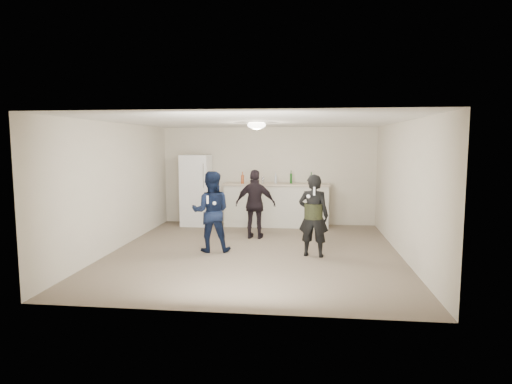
# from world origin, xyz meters

# --- Properties ---
(floor) EXTENTS (6.00, 6.00, 0.00)m
(floor) POSITION_xyz_m (0.00, 0.00, 0.00)
(floor) COLOR #6B5B4C
(floor) RESTS_ON ground
(ceiling) EXTENTS (6.00, 6.00, 0.00)m
(ceiling) POSITION_xyz_m (0.00, 0.00, 2.50)
(ceiling) COLOR silver
(ceiling) RESTS_ON wall_back
(wall_back) EXTENTS (6.00, 0.00, 6.00)m
(wall_back) POSITION_xyz_m (0.00, 3.00, 1.25)
(wall_back) COLOR beige
(wall_back) RESTS_ON floor
(wall_front) EXTENTS (6.00, 0.00, 6.00)m
(wall_front) POSITION_xyz_m (0.00, -3.00, 1.25)
(wall_front) COLOR beige
(wall_front) RESTS_ON floor
(wall_left) EXTENTS (0.00, 6.00, 6.00)m
(wall_left) POSITION_xyz_m (-2.75, 0.00, 1.25)
(wall_left) COLOR beige
(wall_left) RESTS_ON floor
(wall_right) EXTENTS (0.00, 6.00, 6.00)m
(wall_right) POSITION_xyz_m (2.75, 0.00, 1.25)
(wall_right) COLOR beige
(wall_right) RESTS_ON floor
(counter) EXTENTS (2.60, 0.56, 1.05)m
(counter) POSITION_xyz_m (0.24, 2.67, 0.53)
(counter) COLOR beige
(counter) RESTS_ON floor
(counter_top) EXTENTS (2.68, 0.64, 0.04)m
(counter_top) POSITION_xyz_m (0.24, 2.67, 1.07)
(counter_top) COLOR #BCA992
(counter_top) RESTS_ON counter
(fridge) EXTENTS (0.70, 0.70, 1.80)m
(fridge) POSITION_xyz_m (-1.81, 2.60, 0.90)
(fridge) COLOR white
(fridge) RESTS_ON floor
(fridge_handle) EXTENTS (0.02, 0.02, 0.60)m
(fridge_handle) POSITION_xyz_m (-1.53, 2.23, 1.30)
(fridge_handle) COLOR #B8B8BD
(fridge_handle) RESTS_ON fridge
(ceiling_dome) EXTENTS (0.36, 0.36, 0.16)m
(ceiling_dome) POSITION_xyz_m (0.00, 0.30, 2.45)
(ceiling_dome) COLOR white
(ceiling_dome) RESTS_ON ceiling
(shaker) EXTENTS (0.08, 0.08, 0.17)m
(shaker) POSITION_xyz_m (-0.11, 2.64, 1.18)
(shaker) COLOR silver
(shaker) RESTS_ON counter_top
(man) EXTENTS (0.83, 0.69, 1.56)m
(man) POSITION_xyz_m (-0.85, -0.01, 0.78)
(man) COLOR #102045
(man) RESTS_ON floor
(woman) EXTENTS (0.61, 0.46, 1.53)m
(woman) POSITION_xyz_m (1.11, -0.17, 0.77)
(woman) COLOR black
(woman) RESTS_ON floor
(camo_shorts) EXTENTS (0.34, 0.34, 0.28)m
(camo_shorts) POSITION_xyz_m (1.11, -0.17, 0.85)
(camo_shorts) COLOR #2B3417
(camo_shorts) RESTS_ON woman
(spectator) EXTENTS (0.92, 0.44, 1.52)m
(spectator) POSITION_xyz_m (-0.13, 1.21, 0.76)
(spectator) COLOR black
(spectator) RESTS_ON floor
(remote_man) EXTENTS (0.04, 0.04, 0.15)m
(remote_man) POSITION_xyz_m (-0.85, -0.29, 1.05)
(remote_man) COLOR white
(remote_man) RESTS_ON man
(nunchuk_man) EXTENTS (0.07, 0.07, 0.07)m
(nunchuk_man) POSITION_xyz_m (-0.73, -0.26, 0.98)
(nunchuk_man) COLOR white
(nunchuk_man) RESTS_ON man
(remote_woman) EXTENTS (0.04, 0.04, 0.15)m
(remote_woman) POSITION_xyz_m (1.11, -0.42, 1.25)
(remote_woman) COLOR white
(remote_woman) RESTS_ON woman
(nunchuk_woman) EXTENTS (0.07, 0.07, 0.07)m
(nunchuk_woman) POSITION_xyz_m (1.01, -0.39, 1.15)
(nunchuk_woman) COLOR white
(nunchuk_woman) RESTS_ON woman
(bottle_cluster) EXTENTS (1.78, 0.40, 0.25)m
(bottle_cluster) POSITION_xyz_m (0.30, 2.68, 1.20)
(bottle_cluster) COLOR #9F4017
(bottle_cluster) RESTS_ON counter_top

